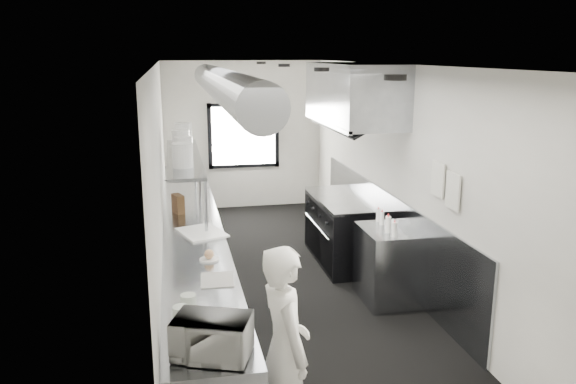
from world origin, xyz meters
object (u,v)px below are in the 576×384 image
range (346,230)px  squeeze_bottle_a (394,230)px  pass_shelf (184,158)px  plate_stack_d (183,136)px  squeeze_bottle_d (382,218)px  knife_block (178,204)px  plate_stack_b (184,149)px  small_plate (209,259)px  squeeze_bottle_b (388,225)px  squeeze_bottle_c (388,223)px  plate_stack_a (183,155)px  deli_tub_b (181,312)px  deli_tub_a (188,300)px  line_cook (285,349)px  cutting_board (202,232)px  bottle_station (389,265)px  microwave (212,337)px  plate_stack_c (181,142)px  squeeze_bottle_e (378,215)px  prep_counter (195,273)px  exhaust_hood (353,94)px  far_work_table (186,197)px

range → squeeze_bottle_a: size_ratio=9.24×
pass_shelf → plate_stack_d: 0.62m
squeeze_bottle_d → knife_block: bearing=156.7°
pass_shelf → plate_stack_b: size_ratio=9.75×
small_plate → squeeze_bottle_b: size_ratio=1.05×
small_plate → squeeze_bottle_c: 2.22m
plate_stack_a → deli_tub_b: bearing=-92.4°
deli_tub_a → small_plate: 1.06m
range → squeeze_bottle_a: (0.04, -1.69, 0.52)m
line_cook → deli_tub_b: 0.90m
pass_shelf → line_cook: line_cook is taller
pass_shelf → cutting_board: 1.55m
bottle_station → squeeze_bottle_d: size_ratio=5.44×
plate_stack_d → squeeze_bottle_b: bearing=-46.9°
deli_tub_a → deli_tub_b: 0.23m
pass_shelf → bottle_station: size_ratio=3.33×
microwave → plate_stack_c: 4.38m
plate_stack_a → squeeze_bottle_a: (2.31, -1.18, -0.73)m
microwave → squeeze_bottle_c: microwave is taller
plate_stack_a → plate_stack_d: bearing=88.0°
plate_stack_d → squeeze_bottle_e: (2.29, -1.95, -0.78)m
plate_stack_a → squeeze_bottle_e: 2.52m
range → plate_stack_c: bearing=170.1°
microwave → squeeze_bottle_b: bearing=67.4°
line_cook → deli_tub_a: 0.98m
deli_tub_b → plate_stack_a: size_ratio=0.44×
cutting_board → plate_stack_b: bearing=97.7°
prep_counter → exhaust_hood: bearing=28.1°
prep_counter → squeeze_bottle_c: size_ratio=35.30×
plate_stack_b → line_cook: bearing=-80.8°
squeeze_bottle_d → squeeze_bottle_e: size_ratio=1.00×
prep_counter → microwave: 2.79m
cutting_board → knife_block: knife_block is taller
cutting_board → squeeze_bottle_c: bearing=-8.2°
plate_stack_b → range: bearing=1.1°
plate_stack_d → plate_stack_b: bearing=-91.5°
far_work_table → knife_block: bearing=-93.3°
deli_tub_b → exhaust_hood: bearing=53.4°
cutting_board → squeeze_bottle_b: size_ratio=3.11×
small_plate → plate_stack_d: (-0.14, 2.91, 0.85)m
squeeze_bottle_b → squeeze_bottle_d: squeeze_bottle_b is taller
range → knife_block: bearing=-175.8°
far_work_table → plate_stack_d: (-0.03, -1.62, 1.31)m
cutting_board → plate_stack_a: (-0.17, 0.60, 0.81)m
pass_shelf → knife_block: 0.71m
exhaust_hood → cutting_board: 2.84m
cutting_board → squeeze_bottle_c: 2.18m
far_work_table → squeeze_bottle_b: size_ratio=6.27×
knife_block → prep_counter: bearing=-101.2°
squeeze_bottle_e → squeeze_bottle_a: bearing=-93.4°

